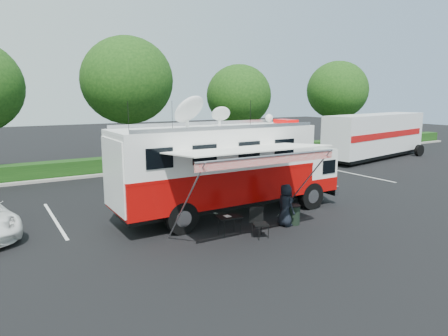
# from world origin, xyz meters

# --- Properties ---
(ground_plane) EXTENTS (120.00, 120.00, 0.00)m
(ground_plane) POSITION_xyz_m (0.00, 0.00, 0.00)
(ground_plane) COLOR black
(ground_plane) RESTS_ON ground
(back_border) EXTENTS (60.00, 6.14, 8.87)m
(back_border) POSITION_xyz_m (1.14, 12.90, 5.00)
(back_border) COLOR #9E998E
(back_border) RESTS_ON ground_plane
(stall_lines) EXTENTS (24.12, 5.50, 0.01)m
(stall_lines) POSITION_xyz_m (-0.50, 3.00, 0.00)
(stall_lines) COLOR silver
(stall_lines) RESTS_ON ground_plane
(command_truck) EXTENTS (9.90, 2.72, 4.75)m
(command_truck) POSITION_xyz_m (-0.09, -0.00, 2.04)
(command_truck) COLOR black
(command_truck) RESTS_ON ground_plane
(awning) EXTENTS (5.40, 2.78, 3.26)m
(awning) POSITION_xyz_m (-0.97, -2.82, 3.06)
(awning) COLOR white
(awning) RESTS_ON ground_plane
(person) EXTENTS (0.55, 0.82, 1.63)m
(person) POSITION_xyz_m (0.98, -2.43, 0.00)
(person) COLOR black
(person) RESTS_ON ground_plane
(folding_table) EXTENTS (0.88, 0.67, 0.70)m
(folding_table) POSITION_xyz_m (-1.41, -2.18, 0.65)
(folding_table) COLOR black
(folding_table) RESTS_ON ground_plane
(folding_chair) EXTENTS (0.66, 0.70, 1.07)m
(folding_chair) POSITION_xyz_m (-0.65, -2.89, 0.64)
(folding_chair) COLOR black
(folding_chair) RESTS_ON ground_plane
(trash_bin) EXTENTS (0.51, 0.51, 0.77)m
(trash_bin) POSITION_xyz_m (1.38, -2.46, 0.39)
(trash_bin) COLOR black
(trash_bin) RESTS_ON ground_plane
(semi_trailer) EXTENTS (11.67, 4.38, 3.52)m
(semi_trailer) POSITION_xyz_m (17.94, 6.85, 1.86)
(semi_trailer) COLOR white
(semi_trailer) RESTS_ON ground_plane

